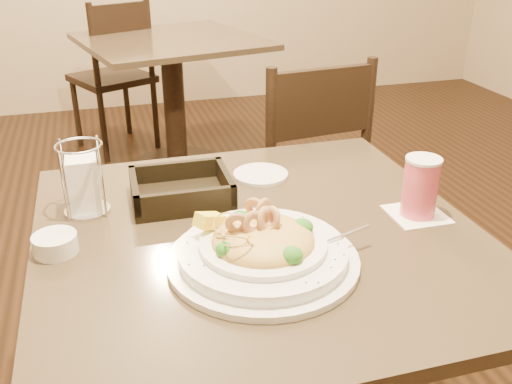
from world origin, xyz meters
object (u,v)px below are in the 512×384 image
object	(u,v)px
butter_ramekin	(55,244)
bread_basket	(181,192)
background_table	(173,82)
drink_glass	(420,188)
dining_chair_far	(115,72)
main_table	(258,324)
pasta_bowl	(263,248)
dining_chair_near	(301,173)
napkin_caddy	(84,183)
side_plate	(261,175)

from	to	relation	value
butter_ramekin	bread_basket	bearing A→B (deg)	30.16
background_table	drink_glass	bearing A→B (deg)	-84.31
bread_basket	dining_chair_far	bearing A→B (deg)	90.80
background_table	bread_basket	distance (m)	2.01
dining_chair_far	drink_glass	bearing A→B (deg)	76.24
bread_basket	butter_ramekin	xyz separation A→B (m)	(-0.27, -0.16, -0.00)
background_table	dining_chair_far	distance (m)	0.49
background_table	main_table	bearing A→B (deg)	-93.50
pasta_bowl	drink_glass	size ratio (longest dim) A/B	2.98
dining_chair_near	dining_chair_far	xyz separation A→B (m)	(-0.56, 1.75, 0.00)
background_table	bread_basket	size ratio (longest dim) A/B	4.82
napkin_caddy	butter_ramekin	bearing A→B (deg)	-110.75
background_table	dining_chair_near	distance (m)	1.38
pasta_bowl	side_plate	size ratio (longest dim) A/B	2.90
butter_ramekin	pasta_bowl	bearing A→B (deg)	-21.64
background_table	napkin_caddy	xyz separation A→B (m)	(-0.47, -1.97, 0.31)
bread_basket	napkin_caddy	xyz separation A→B (m)	(-0.21, 0.00, 0.05)
background_table	dining_chair_far	world-z (taller)	dining_chair_far
napkin_caddy	dining_chair_near	bearing A→B (deg)	39.89
pasta_bowl	side_plate	world-z (taller)	pasta_bowl
pasta_bowl	dining_chair_near	bearing A→B (deg)	65.35
drink_glass	main_table	bearing A→B (deg)	175.50
dining_chair_near	side_plate	distance (m)	0.67
main_table	dining_chair_far	xyz separation A→B (m)	(-0.16, 2.55, -0.02)
pasta_bowl	butter_ramekin	size ratio (longest dim) A/B	4.68
main_table	dining_chair_far	size ratio (longest dim) A/B	0.97
dining_chair_near	napkin_caddy	bearing A→B (deg)	33.41
bread_basket	background_table	bearing A→B (deg)	82.47
dining_chair_near	bread_basket	xyz separation A→B (m)	(-0.53, -0.62, 0.28)
side_plate	drink_glass	bearing A→B (deg)	-47.71
background_table	bread_basket	bearing A→B (deg)	-97.53
napkin_caddy	side_plate	world-z (taller)	napkin_caddy
background_table	pasta_bowl	distance (m)	2.30
dining_chair_far	butter_ramekin	distance (m)	2.55
drink_glass	dining_chair_near	bearing A→B (deg)	86.83
butter_ramekin	dining_chair_far	bearing A→B (deg)	84.65
background_table	napkin_caddy	distance (m)	2.05
dining_chair_near	drink_glass	bearing A→B (deg)	80.35
dining_chair_far	side_plate	size ratio (longest dim) A/B	6.79
dining_chair_far	side_plate	world-z (taller)	dining_chair_far
background_table	side_plate	xyz separation A→B (m)	(-0.05, -1.89, 0.24)
background_table	side_plate	distance (m)	1.91
background_table	pasta_bowl	size ratio (longest dim) A/B	2.72
main_table	bread_basket	distance (m)	0.34
drink_glass	pasta_bowl	bearing A→B (deg)	-166.38
napkin_caddy	side_plate	xyz separation A→B (m)	(0.42, 0.08, -0.06)
dining_chair_near	main_table	bearing A→B (deg)	57.27
pasta_bowl	bread_basket	size ratio (longest dim) A/B	1.77
pasta_bowl	butter_ramekin	world-z (taller)	pasta_bowl
bread_basket	dining_chair_near	bearing A→B (deg)	49.65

